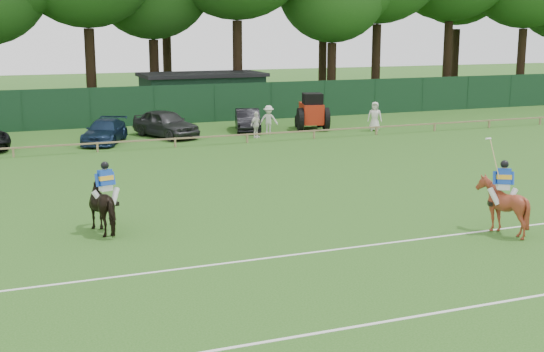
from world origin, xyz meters
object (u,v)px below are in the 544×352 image
estate_black (248,120)px  spectator_right (375,116)px  sedan_navy (105,132)px  hatch_grey (166,123)px  spectator_mid (256,125)px  spectator_left (269,120)px  horse_dark (107,206)px  horse_chestnut (502,206)px  utility_shed (202,95)px  tractor (312,112)px

estate_black → spectator_right: spectator_right is taller
sedan_navy → hatch_grey: 3.68m
spectator_mid → spectator_left: bearing=9.5°
estate_black → spectator_mid: (-0.48, -2.74, 0.08)m
horse_dark → estate_black: 22.16m
horse_chestnut → utility_shed: 31.33m
spectator_right → tractor: size_ratio=0.58×
spectator_mid → utility_shed: (-0.08, 10.50, 0.80)m
spectator_left → utility_shed: bearing=112.0°
spectator_left → tractor: bearing=29.7°
horse_chestnut → tractor: (4.06, 22.68, 0.19)m
utility_shed → tractor: (4.40, -8.64, -0.48)m
spectator_left → spectator_right: 6.55m
sedan_navy → spectator_left: (9.42, -0.22, 0.21)m
spectator_mid → spectator_right: size_ratio=0.85×
hatch_grey → estate_black: (5.18, 0.62, -0.12)m
horse_dark → spectator_left: 21.07m
spectator_left → spectator_mid: spectator_left is taller
spectator_right → utility_shed: (-7.70, 10.54, 0.66)m
horse_dark → sedan_navy: bearing=-113.7°
utility_shed → sedan_navy: bearing=-131.4°
hatch_grey → sedan_navy: bearing=171.7°
hatch_grey → spectator_left: size_ratio=2.73×
horse_dark → spectator_mid: (10.94, 16.24, -0.08)m
spectator_mid → tractor: (4.32, 1.86, 0.32)m
estate_black → spectator_right: bearing=-5.0°
spectator_mid → tractor: tractor is taller
sedan_navy → spectator_mid: (8.27, -1.22, 0.11)m
estate_black → utility_shed: bearing=110.5°
hatch_grey → utility_shed: utility_shed is taller
spectator_left → spectator_mid: bearing=-124.3°
hatch_grey → utility_shed: 9.59m
hatch_grey → spectator_right: spectator_right is taller
horse_chestnut → hatch_grey: size_ratio=0.38×
horse_dark → tractor: bearing=-145.1°
estate_black → tractor: 3.96m
sedan_navy → estate_black: estate_black is taller
spectator_mid → utility_shed: size_ratio=0.18×
spectator_left → utility_shed: 9.60m
spectator_mid → tractor: 4.71m
sedan_navy → utility_shed: (8.19, 9.27, 0.91)m
sedan_navy → estate_black: bearing=33.3°
sedan_navy → spectator_right: (15.88, -1.27, 0.24)m
horse_dark → utility_shed: (10.87, 26.74, 0.71)m
sedan_navy → utility_shed: size_ratio=0.52×
spectator_mid → hatch_grey: bearing=124.1°
horse_chestnut → sedan_navy: (-8.53, 22.05, -0.23)m
spectator_right → utility_shed: utility_shed is taller
sedan_navy → hatch_grey: hatch_grey is taller
sedan_navy → utility_shed: bearing=72.1°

